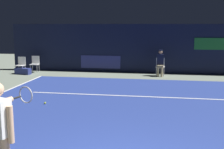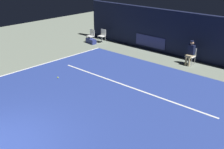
{
  "view_description": "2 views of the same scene",
  "coord_description": "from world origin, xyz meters",
  "views": [
    {
      "loc": [
        0.54,
        -4.17,
        2.55
      ],
      "look_at": [
        -1.08,
        5.52,
        0.89
      ],
      "focal_mm": 47.26,
      "sensor_mm": 36.0,
      "label": 1
    },
    {
      "loc": [
        7.8,
        -3.37,
        5.4
      ],
      "look_at": [
        -0.02,
        5.08,
        0.9
      ],
      "focal_mm": 47.94,
      "sensor_mm": 36.0,
      "label": 2
    }
  ],
  "objects": [
    {
      "name": "ground_plane",
      "position": [
        0.0,
        4.3,
        0.0
      ],
      "size": [
        31.67,
        31.67,
        0.0
      ],
      "primitive_type": "plane",
      "color": "gray"
    },
    {
      "name": "line_judge_on_chair",
      "position": [
        0.51,
        10.7,
        0.69
      ],
      "size": [
        0.45,
        0.53,
        1.32
      ],
      "color": "white",
      "rests_on": "ground"
    },
    {
      "name": "courtside_chair_far",
      "position": [
        -6.77,
        10.27,
        0.5
      ],
      "size": [
        0.44,
        0.42,
        0.88
      ],
      "color": "white",
      "rests_on": "ground"
    },
    {
      "name": "tennis_player",
      "position": [
        -1.8,
        -0.29,
        0.99
      ],
      "size": [
        0.5,
        1.04,
        1.73
      ],
      "color": "#DBAD89",
      "rests_on": "ground"
    },
    {
      "name": "back_wall",
      "position": [
        -0.0,
        11.67,
        1.3
      ],
      "size": [
        15.53,
        0.33,
        2.6
      ],
      "color": "#141933",
      "rests_on": "ground"
    },
    {
      "name": "equipment_bag",
      "position": [
        -6.57,
        10.08,
        0.16
      ],
      "size": [
        0.88,
        0.46,
        0.32
      ],
      "primitive_type": "cube",
      "rotation": [
        0.0,
        0.0,
        -0.17
      ],
      "color": "navy",
      "rests_on": "ground"
    },
    {
      "name": "tennis_ball",
      "position": [
        -3.14,
        4.62,
        0.05
      ],
      "size": [
        0.07,
        0.07,
        0.07
      ],
      "primitive_type": "sphere",
      "color": "#CCE033",
      "rests_on": "court_surface"
    },
    {
      "name": "line_service",
      "position": [
        0.0,
        6.15,
        0.01
      ],
      "size": [
        8.47,
        0.1,
        0.01
      ],
      "primitive_type": "cube",
      "color": "white",
      "rests_on": "court_surface"
    },
    {
      "name": "courtside_chair_near",
      "position": [
        -6.22,
        10.82,
        0.5
      ],
      "size": [
        0.47,
        0.45,
        0.88
      ],
      "color": "white",
      "rests_on": "ground"
    },
    {
      "name": "court_surface",
      "position": [
        0.0,
        4.3,
        0.01
      ],
      "size": [
        10.86,
        10.6,
        0.01
      ],
      "primitive_type": "cube",
      "color": "navy",
      "rests_on": "ground"
    }
  ]
}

